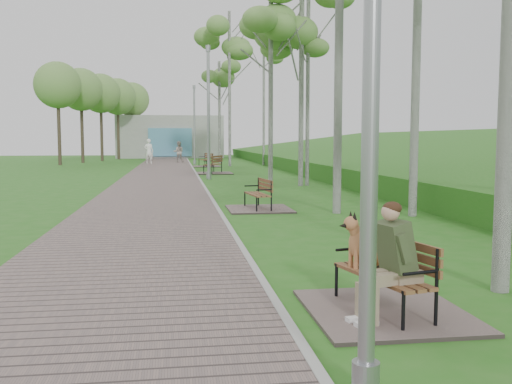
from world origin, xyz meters
TOP-DOWN VIEW (x-y plane):
  - ground at (0.00, 0.00)m, footprint 120.00×120.00m
  - walkway at (-1.75, 21.50)m, footprint 3.50×67.00m
  - kerb at (0.00, 21.50)m, footprint 0.10×67.00m
  - embankment at (12.00, 20.00)m, footprint 14.00×70.00m
  - building_north at (-1.50, 50.97)m, footprint 10.00×5.20m
  - bench_main at (1.00, 0.35)m, footprint 1.59×1.77m
  - bench_second at (1.01, 9.17)m, footprint 1.60×1.77m
  - bench_third at (0.89, 24.70)m, footprint 1.92×2.13m
  - bench_far at (0.92, 32.17)m, footprint 1.77×1.97m
  - lamp_post_near at (0.21, -1.53)m, footprint 0.19×0.19m
  - lamp_post_second at (0.43, 20.40)m, footprint 0.23×0.23m
  - lamp_post_third at (0.31, 35.44)m, footprint 0.21×0.21m
  - pedestrian_near at (-2.93, 36.64)m, footprint 0.76×0.61m
  - pedestrian_far at (-0.80, 38.70)m, footprint 0.79×0.62m
  - birch_mid_a at (2.52, 16.15)m, footprint 2.34×2.34m
  - birch_mid_b at (4.01, 16.46)m, footprint 2.49×2.49m
  - birch_mid_c at (3.73, 16.33)m, footprint 2.68×2.68m
  - birch_far_b at (2.53, 32.50)m, footprint 2.85×2.85m
  - birch_far_c at (4.97, 33.58)m, footprint 2.45×2.45m
  - birch_distant_a at (2.25, 37.55)m, footprint 2.58×2.58m

SIDE VIEW (x-z plane):
  - ground at x=0.00m, z-range 0.00..0.00m
  - embankment at x=12.00m, z-range -0.80..0.80m
  - walkway at x=-1.75m, z-range 0.00..0.04m
  - kerb at x=0.00m, z-range 0.00..0.05m
  - bench_second at x=1.01m, z-range -0.31..0.67m
  - bench_far at x=0.92m, z-range -0.34..0.74m
  - bench_third at x=0.89m, z-range -0.37..0.81m
  - bench_main at x=1.00m, z-range -0.31..1.08m
  - pedestrian_far at x=-0.80m, z-range 0.00..1.63m
  - pedestrian_near at x=-2.93m, z-range 0.00..1.82m
  - building_north at x=-1.50m, z-range -0.01..3.99m
  - lamp_post_near at x=0.21m, z-range -0.16..4.82m
  - lamp_post_third at x=0.31m, z-range -0.18..5.38m
  - lamp_post_second at x=0.43m, z-range -0.19..5.72m
  - birch_mid_a at x=2.52m, z-range 2.06..9.29m
  - birch_mid_c at x=3.73m, z-range 2.16..9.75m
  - birch_distant_a at x=2.25m, z-range 2.23..10.06m
  - birch_mid_b at x=4.01m, z-range 2.42..10.90m
  - birch_far_c at x=4.97m, z-range 2.70..12.17m
  - birch_far_b at x=2.53m, z-range 2.98..13.44m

